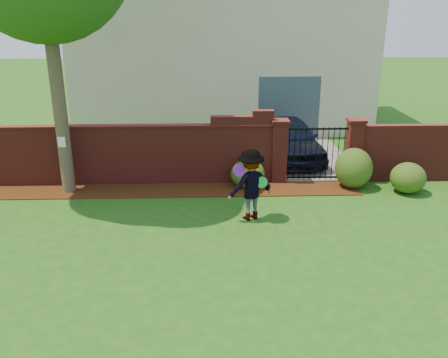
{
  "coord_description": "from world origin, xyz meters",
  "views": [
    {
      "loc": [
        0.32,
        -9.19,
        4.92
      ],
      "look_at": [
        0.7,
        1.4,
        1.05
      ],
      "focal_mm": 37.98,
      "sensor_mm": 36.0,
      "label": 1
    }
  ],
  "objects_px": {
    "car": "(292,140)",
    "frisbee_green": "(262,182)",
    "man": "(251,185)",
    "frisbee_purple": "(239,170)"
  },
  "relations": [
    {
      "from": "man",
      "to": "frisbee_green",
      "type": "bearing_deg",
      "value": 142.6
    },
    {
      "from": "frisbee_purple",
      "to": "frisbee_green",
      "type": "height_order",
      "value": "frisbee_purple"
    },
    {
      "from": "car",
      "to": "frisbee_green",
      "type": "distance_m",
      "value": 4.99
    },
    {
      "from": "car",
      "to": "frisbee_green",
      "type": "relative_size",
      "value": 14.59
    },
    {
      "from": "man",
      "to": "car",
      "type": "bearing_deg",
      "value": -134.56
    },
    {
      "from": "man",
      "to": "frisbee_green",
      "type": "xyz_separation_m",
      "value": [
        0.25,
        -0.06,
        0.1
      ]
    },
    {
      "from": "man",
      "to": "frisbee_purple",
      "type": "xyz_separation_m",
      "value": [
        -0.3,
        -0.16,
        0.44
      ]
    },
    {
      "from": "man",
      "to": "frisbee_purple",
      "type": "relative_size",
      "value": 5.91
    },
    {
      "from": "frisbee_purple",
      "to": "frisbee_green",
      "type": "xyz_separation_m",
      "value": [
        0.55,
        0.09,
        -0.34
      ]
    },
    {
      "from": "frisbee_green",
      "to": "car",
      "type": "bearing_deg",
      "value": 71.74
    }
  ]
}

